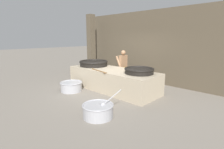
# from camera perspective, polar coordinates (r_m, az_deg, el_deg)

# --- Properties ---
(ground_plane) EXTENTS (60.00, 60.00, 0.00)m
(ground_plane) POSITION_cam_1_polar(r_m,az_deg,el_deg) (7.32, 0.00, -4.82)
(ground_plane) COLOR slate
(back_wall) EXTENTS (7.64, 0.24, 3.35)m
(back_wall) POSITION_cam_1_polar(r_m,az_deg,el_deg) (8.79, 10.46, 8.91)
(back_wall) COLOR #4C4233
(back_wall) RESTS_ON ground_plane
(support_pillar) EXTENTS (0.35, 0.35, 3.35)m
(support_pillar) POSITION_cam_1_polar(r_m,az_deg,el_deg) (10.01, -6.79, 9.38)
(support_pillar) COLOR #4C4233
(support_pillar) RESTS_ON ground_plane
(hearth_platform) EXTENTS (3.96, 1.43, 0.84)m
(hearth_platform) POSITION_cam_1_polar(r_m,az_deg,el_deg) (7.21, 0.00, -1.63)
(hearth_platform) COLOR tan
(hearth_platform) RESTS_ON ground_plane
(giant_wok_near) EXTENTS (1.29, 1.29, 0.24)m
(giant_wok_near) POSITION_cam_1_polar(r_m,az_deg,el_deg) (8.04, -6.00, 3.73)
(giant_wok_near) COLOR black
(giant_wok_near) RESTS_ON hearth_platform
(giant_wok_far) EXTENTS (1.07, 1.07, 0.21)m
(giant_wok_far) POSITION_cam_1_polar(r_m,az_deg,el_deg) (6.39, 8.87, 1.31)
(giant_wok_far) COLOR black
(giant_wok_far) RESTS_ON hearth_platform
(stirring_paddle) EXTENTS (1.05, 0.27, 0.04)m
(stirring_paddle) POSITION_cam_1_polar(r_m,az_deg,el_deg) (6.74, -4.13, 1.18)
(stirring_paddle) COLOR brown
(stirring_paddle) RESTS_ON hearth_platform
(cook) EXTENTS (0.36, 0.56, 1.55)m
(cook) POSITION_cam_1_polar(r_m,az_deg,el_deg) (8.13, 3.60, 2.90)
(cook) COLOR #8C6647
(cook) RESTS_ON ground_plane
(prep_bowl_vegetables) EXTENTS (0.86, 1.06, 0.71)m
(prep_bowl_vegetables) POSITION_cam_1_polar(r_m,az_deg,el_deg) (4.83, -4.59, -11.47)
(prep_bowl_vegetables) COLOR #9E9EA3
(prep_bowl_vegetables) RESTS_ON ground_plane
(prep_bowl_meat) EXTENTS (0.88, 0.88, 0.37)m
(prep_bowl_meat) POSITION_cam_1_polar(r_m,az_deg,el_deg) (7.22, -13.16, -3.69)
(prep_bowl_meat) COLOR #9E9EA3
(prep_bowl_meat) RESTS_ON ground_plane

